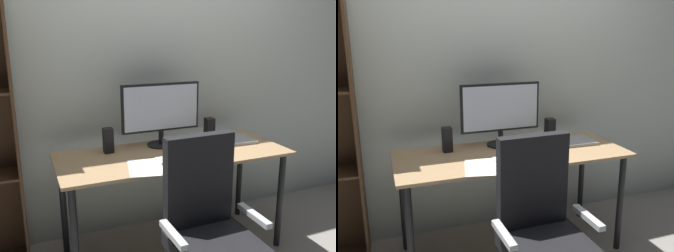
{
  "view_description": "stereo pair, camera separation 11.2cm",
  "coord_description": "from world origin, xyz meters",
  "views": [
    {
      "loc": [
        -0.95,
        -2.17,
        1.54
      ],
      "look_at": [
        -0.06,
        -0.05,
        0.94
      ],
      "focal_mm": 39.01,
      "sensor_mm": 36.0,
      "label": 1
    },
    {
      "loc": [
        -0.85,
        -2.22,
        1.54
      ],
      "look_at": [
        -0.06,
        -0.05,
        0.94
      ],
      "focal_mm": 39.01,
      "sensor_mm": 36.0,
      "label": 2
    }
  ],
  "objects": [
    {
      "name": "paper_sheet",
      "position": [
        -0.27,
        -0.2,
        0.74
      ],
      "size": [
        0.27,
        0.34,
        0.0
      ],
      "primitive_type": "cube",
      "rotation": [
        0.0,
        0.0,
        -0.23
      ],
      "color": "white",
      "rests_on": "desk"
    },
    {
      "name": "desk",
      "position": [
        0.0,
        0.0,
        0.65
      ],
      "size": [
        1.57,
        0.64,
        0.74
      ],
      "color": "tan",
      "rests_on": "ground"
    },
    {
      "name": "back_wall",
      "position": [
        0.0,
        0.49,
        1.3
      ],
      "size": [
        6.4,
        0.1,
        2.6
      ],
      "primitive_type": "cube",
      "color": "beige",
      "rests_on": "ground"
    },
    {
      "name": "mouse",
      "position": [
        0.17,
        -0.14,
        0.76
      ],
      "size": [
        0.06,
        0.1,
        0.03
      ],
      "primitive_type": "cube",
      "rotation": [
        0.0,
        0.0,
        0.0
      ],
      "color": "black",
      "rests_on": "desk"
    },
    {
      "name": "keyboard",
      "position": [
        -0.03,
        -0.15,
        0.75
      ],
      "size": [
        0.29,
        0.12,
        0.02
      ],
      "primitive_type": "cube",
      "rotation": [
        0.0,
        0.0,
        0.04
      ],
      "color": "silver",
      "rests_on": "desk"
    },
    {
      "name": "office_chair",
      "position": [
        -0.07,
        -0.66,
        0.46
      ],
      "size": [
        0.54,
        0.54,
        1.01
      ],
      "rotation": [
        0.0,
        0.0,
        0.02
      ],
      "color": "#B7BABC",
      "rests_on": "ground"
    },
    {
      "name": "monitor",
      "position": [
        -0.02,
        0.18,
        1.0
      ],
      "size": [
        0.58,
        0.2,
        0.45
      ],
      "color": "black",
      "rests_on": "desk"
    },
    {
      "name": "coffee_mug",
      "position": [
        0.12,
        -0.01,
        0.79
      ],
      "size": [
        0.09,
        0.08,
        0.1
      ],
      "color": "#387F51",
      "rests_on": "desk"
    },
    {
      "name": "speaker_left",
      "position": [
        -0.41,
        0.17,
        0.82
      ],
      "size": [
        0.06,
        0.07,
        0.17
      ],
      "primitive_type": "cube",
      "color": "black",
      "rests_on": "desk"
    },
    {
      "name": "ground_plane",
      "position": [
        0.0,
        0.0,
        0.0
      ],
      "size": [
        12.0,
        12.0,
        0.0
      ],
      "primitive_type": "plane",
      "color": "gray"
    },
    {
      "name": "laptop",
      "position": [
        0.5,
        0.06,
        0.75
      ],
      "size": [
        0.33,
        0.24,
        0.02
      ],
      "primitive_type": "cube",
      "rotation": [
        0.0,
        0.0,
        -0.04
      ],
      "color": "#99999E",
      "rests_on": "desk"
    },
    {
      "name": "speaker_right",
      "position": [
        0.37,
        0.17,
        0.82
      ],
      "size": [
        0.06,
        0.07,
        0.17
      ],
      "primitive_type": "cube",
      "color": "black",
      "rests_on": "desk"
    }
  ]
}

